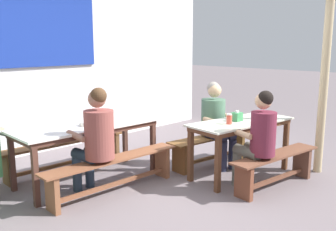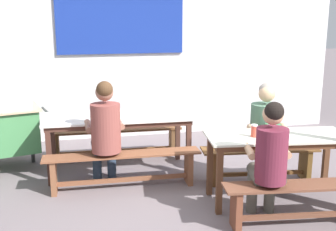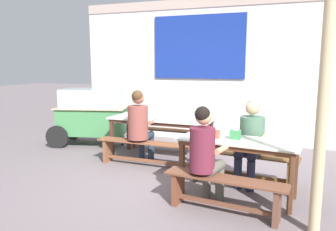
% 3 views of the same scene
% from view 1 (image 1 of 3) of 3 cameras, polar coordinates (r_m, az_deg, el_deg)
% --- Properties ---
extents(ground_plane, '(40.00, 40.00, 0.00)m').
position_cam_1_polar(ground_plane, '(4.83, 3.37, -10.59)').
color(ground_plane, slate).
extents(backdrop_wall, '(6.47, 0.23, 3.10)m').
position_cam_1_polar(backdrop_wall, '(6.65, -15.43, 9.28)').
color(backdrop_wall, silver).
rests_on(backdrop_wall, ground_plane).
extents(dining_table_far, '(1.88, 0.82, 0.75)m').
position_cam_1_polar(dining_table_far, '(4.94, -12.13, -2.09)').
color(dining_table_far, silver).
rests_on(dining_table_far, ground_plane).
extents(dining_table_near, '(1.58, 0.80, 0.75)m').
position_cam_1_polar(dining_table_near, '(5.13, 10.91, -1.74)').
color(dining_table_near, beige).
rests_on(dining_table_near, ground_plane).
extents(bench_far_back, '(1.89, 0.32, 0.42)m').
position_cam_1_polar(bench_far_back, '(5.51, -15.09, -4.98)').
color(bench_far_back, brown).
rests_on(bench_far_back, ground_plane).
extents(bench_far_front, '(1.83, 0.33, 0.42)m').
position_cam_1_polar(bench_far_front, '(4.60, -8.16, -8.11)').
color(bench_far_front, brown).
rests_on(bench_far_front, ground_plane).
extents(bench_near_back, '(1.44, 0.49, 0.42)m').
position_cam_1_polar(bench_near_back, '(5.60, 6.36, -4.63)').
color(bench_near_back, brown).
rests_on(bench_near_back, ground_plane).
extents(bench_near_front, '(1.44, 0.46, 0.42)m').
position_cam_1_polar(bench_near_front, '(4.90, 15.81, -7.28)').
color(bench_near_front, brown).
rests_on(bench_near_front, ground_plane).
extents(person_right_near_table, '(0.50, 0.56, 1.22)m').
position_cam_1_polar(person_right_near_table, '(5.49, 7.20, -0.53)').
color(person_right_near_table, '#292C46').
rests_on(person_right_near_table, ground_plane).
extents(person_near_front, '(0.46, 0.54, 1.23)m').
position_cam_1_polar(person_near_front, '(4.62, 13.43, -2.96)').
color(person_near_front, '#615F54').
rests_on(person_near_front, ground_plane).
extents(person_left_back_turned, '(0.45, 0.57, 1.28)m').
position_cam_1_polar(person_left_back_turned, '(4.42, -10.75, -3.05)').
color(person_left_back_turned, '#27374A').
rests_on(person_left_back_turned, ground_plane).
extents(tissue_box, '(0.13, 0.11, 0.14)m').
position_cam_1_polar(tissue_box, '(5.09, 10.28, -0.16)').
color(tissue_box, '#38854E').
rests_on(tissue_box, dining_table_near).
extents(condiment_jar, '(0.07, 0.07, 0.13)m').
position_cam_1_polar(condiment_jar, '(4.88, 9.18, -0.52)').
color(condiment_jar, '#D54D3B').
rests_on(condiment_jar, dining_table_near).
extents(soup_bowl, '(0.17, 0.17, 0.05)m').
position_cam_1_polar(soup_bowl, '(4.84, -12.17, -1.20)').
color(soup_bowl, silver).
rests_on(soup_bowl, dining_table_far).
extents(wooden_support_post, '(0.11, 0.11, 2.42)m').
position_cam_1_polar(wooden_support_post, '(5.49, 22.36, 4.28)').
color(wooden_support_post, tan).
rests_on(wooden_support_post, ground_plane).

